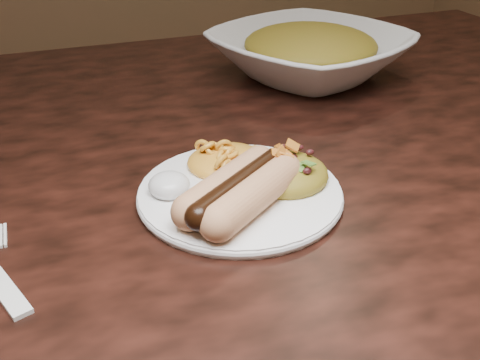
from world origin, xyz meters
name	(u,v)px	position (x,y,z in m)	size (l,w,h in m)	color
table	(149,221)	(0.00, 0.00, 0.66)	(1.60, 0.90, 0.75)	#35150F
plate	(240,193)	(0.07, -0.13, 0.76)	(0.20, 0.20, 0.01)	white
hotdog	(240,189)	(0.06, -0.16, 0.78)	(0.11, 0.12, 0.03)	tan
mac_and_cheese	(227,151)	(0.07, -0.08, 0.78)	(0.08, 0.08, 0.03)	gold
sour_cream	(169,182)	(0.00, -0.11, 0.77)	(0.04, 0.04, 0.02)	silver
taco_salad	(286,167)	(0.12, -0.13, 0.78)	(0.09, 0.08, 0.04)	#BB5C24
serving_bowl	(310,55)	(0.29, 0.17, 0.78)	(0.28, 0.28, 0.07)	silver
bowl_filling	(311,44)	(0.29, 0.17, 0.80)	(0.20, 0.20, 0.05)	#BB5C24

